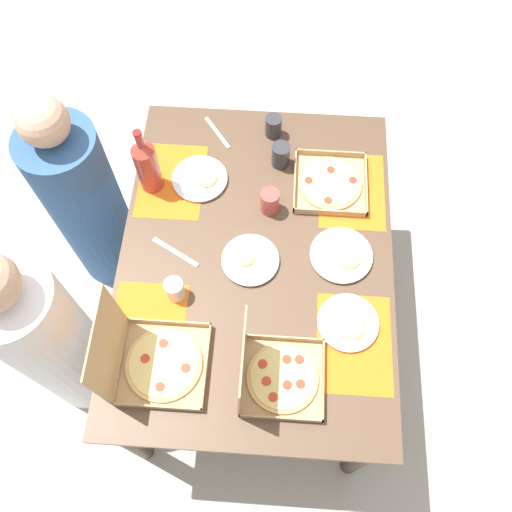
{
  "coord_description": "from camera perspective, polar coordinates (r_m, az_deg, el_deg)",
  "views": [
    {
      "loc": [
        -0.89,
        -0.06,
        2.56
      ],
      "look_at": [
        0.0,
        0.0,
        0.75
      ],
      "focal_mm": 37.64,
      "sensor_mm": 36.0,
      "label": 1
    }
  ],
  "objects": [
    {
      "name": "diner_left_seat",
      "position": [
        2.26,
        -20.78,
        -8.43
      ],
      "size": [
        0.32,
        0.32,
        1.2
      ],
      "color": "white",
      "rests_on": "ground_plane"
    },
    {
      "name": "cup_dark",
      "position": [
        2.3,
        1.86,
        13.61
      ],
      "size": [
        0.07,
        0.07,
        0.1
      ],
      "primitive_type": "cylinder",
      "color": "#333338",
      "rests_on": "dining_table"
    },
    {
      "name": "soda_bottle",
      "position": [
        2.11,
        -11.53,
        9.48
      ],
      "size": [
        0.09,
        0.09,
        0.32
      ],
      "color": "#B2382D",
      "rests_on": "dining_table"
    },
    {
      "name": "plate_near_left",
      "position": [
        1.93,
        9.79,
        -7.07
      ],
      "size": [
        0.22,
        0.22,
        0.03
      ],
      "color": "white",
      "rests_on": "dining_table"
    },
    {
      "name": "pizza_box_edge_far",
      "position": [
        1.85,
        -11.02,
        -10.82
      ],
      "size": [
        0.3,
        0.31,
        0.33
      ],
      "color": "tan",
      "rests_on": "dining_table"
    },
    {
      "name": "cup_spare",
      "position": [
        2.07,
        1.46,
        5.83
      ],
      "size": [
        0.07,
        0.07,
        0.1
      ],
      "primitive_type": "cylinder",
      "color": "#BF4742",
      "rests_on": "dining_table"
    },
    {
      "name": "ground_plane",
      "position": [
        2.71,
        0.0,
        -7.06
      ],
      "size": [
        6.0,
        6.0,
        0.0
      ],
      "primitive_type": "plane",
      "color": "beige"
    },
    {
      "name": "placemat_near_right",
      "position": [
        2.19,
        10.14,
        6.85
      ],
      "size": [
        0.36,
        0.26,
        0.0
      ],
      "primitive_type": "cube",
      "color": "orange",
      "rests_on": "dining_table"
    },
    {
      "name": "placemat_far_right",
      "position": [
        2.21,
        -8.97,
        7.91
      ],
      "size": [
        0.36,
        0.26,
        0.0
      ],
      "primitive_type": "cube",
      "color": "orange",
      "rests_on": "dining_table"
    },
    {
      "name": "cup_clear_left",
      "position": [
        2.2,
        2.65,
        10.66
      ],
      "size": [
        0.07,
        0.07,
        0.1
      ],
      "primitive_type": "cylinder",
      "color": "#333338",
      "rests_on": "dining_table"
    },
    {
      "name": "pizza_box_corner_right",
      "position": [
        1.81,
        1.93,
        -12.47
      ],
      "size": [
        0.28,
        0.28,
        0.31
      ],
      "color": "tan",
      "rests_on": "dining_table"
    },
    {
      "name": "plate_far_right",
      "position": [
        2.19,
        -5.92,
        8.15
      ],
      "size": [
        0.22,
        0.22,
        0.03
      ],
      "color": "white",
      "rests_on": "dining_table"
    },
    {
      "name": "dining_table",
      "position": [
        2.11,
        0.0,
        -1.29
      ],
      "size": [
        1.41,
        1.03,
        0.75
      ],
      "color": "#3F3328",
      "rests_on": "ground_plane"
    },
    {
      "name": "plate_middle",
      "position": [
        2.0,
        -0.68,
        -0.41
      ],
      "size": [
        0.22,
        0.22,
        0.03
      ],
      "color": "white",
      "rests_on": "dining_table"
    },
    {
      "name": "placemat_far_left",
      "position": [
        1.94,
        -11.5,
        -7.73
      ],
      "size": [
        0.36,
        0.26,
        0.0
      ],
      "primitive_type": "cube",
      "color": "orange",
      "rests_on": "dining_table"
    },
    {
      "name": "fork_by_far_right",
      "position": [
        2.34,
        -4.14,
        12.95
      ],
      "size": [
        0.16,
        0.13,
        0.0
      ],
      "primitive_type": "cube",
      "rotation": [
        0.0,
        0.0,
        0.63
      ],
      "color": "#B7B7BC",
      "rests_on": "dining_table"
    },
    {
      "name": "knife_by_far_left",
      "position": [
        2.04,
        -8.56,
        0.41
      ],
      "size": [
        0.12,
        0.19,
        0.0
      ],
      "primitive_type": "cube",
      "rotation": [
        0.0,
        0.0,
        1.06
      ],
      "color": "#B7B7BC",
      "rests_on": "dining_table"
    },
    {
      "name": "cup_red",
      "position": [
        1.93,
        -8.62,
        -3.52
      ],
      "size": [
        0.07,
        0.07,
        0.09
      ],
      "primitive_type": "cylinder",
      "color": "silver",
      "rests_on": "dining_table"
    },
    {
      "name": "plate_far_left",
      "position": [
        2.03,
        9.1,
        0.04
      ],
      "size": [
        0.24,
        0.24,
        0.03
      ],
      "color": "white",
      "rests_on": "dining_table"
    },
    {
      "name": "diner_right_seat",
      "position": [
        2.51,
        -17.51,
        5.25
      ],
      "size": [
        0.32,
        0.32,
        1.18
      ],
      "color": "#33598C",
      "rests_on": "ground_plane"
    },
    {
      "name": "pizza_box_corner_left",
      "position": [
        2.19,
        7.87,
        7.66
      ],
      "size": [
        0.29,
        0.29,
        0.04
      ],
      "color": "tan",
      "rests_on": "dining_table"
    },
    {
      "name": "placemat_near_left",
      "position": [
        1.92,
        10.39,
        -9.11
      ],
      "size": [
        0.36,
        0.26,
        0.0
      ],
      "primitive_type": "cube",
      "color": "orange",
      "rests_on": "dining_table"
    }
  ]
}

